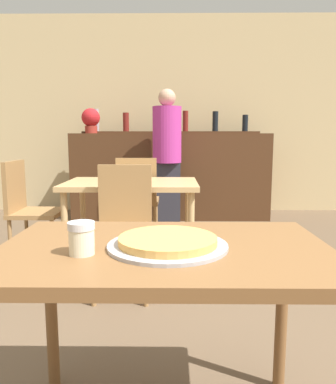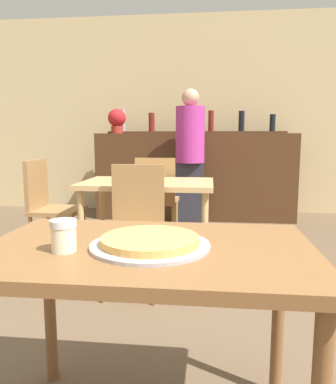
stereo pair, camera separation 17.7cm
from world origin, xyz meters
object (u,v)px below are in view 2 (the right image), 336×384
at_px(chair_far_side_back, 157,195).
at_px(pizza_tray, 150,242).
at_px(chair_far_side_front, 136,218).
at_px(chair_far_side_left, 49,203).
at_px(cheese_shaker, 64,235).
at_px(person_standing, 190,154).
at_px(potted_plant, 117,120).

bearing_deg(chair_far_side_back, pizza_tray, 97.68).
distance_m(chair_far_side_back, pizza_tray, 2.43).
xyz_separation_m(chair_far_side_front, pizza_tray, (0.32, -1.35, 0.22)).
xyz_separation_m(chair_far_side_left, cheese_shaker, (0.93, -1.95, 0.26)).
bearing_deg(person_standing, cheese_shaker, -93.66).
relative_size(chair_far_side_front, chair_far_side_left, 1.00).
height_order(chair_far_side_front, person_standing, person_standing).
relative_size(pizza_tray, potted_plant, 1.21).
distance_m(chair_far_side_front, person_standing, 1.98).
bearing_deg(person_standing, chair_far_side_left, -129.28).
bearing_deg(pizza_tray, chair_far_side_back, 97.68).
height_order(chair_far_side_left, cheese_shaker, chair_far_side_left).
height_order(chair_far_side_front, chair_far_side_left, same).
distance_m(chair_far_side_back, person_standing, 0.99).
xyz_separation_m(chair_far_side_left, person_standing, (1.14, 1.40, 0.37)).
relative_size(pizza_tray, cheese_shaker, 3.89).
bearing_deg(cheese_shaker, chair_far_side_front, 92.41).
height_order(chair_far_side_left, pizza_tray, chair_far_side_left).
relative_size(chair_far_side_left, person_standing, 0.54).
bearing_deg(chair_far_side_front, cheese_shaker, -87.59).
height_order(chair_far_side_front, potted_plant, potted_plant).
height_order(chair_far_side_front, pizza_tray, chair_far_side_front).
bearing_deg(chair_far_side_back, potted_plant, -62.33).
distance_m(chair_far_side_left, person_standing, 1.84).
distance_m(chair_far_side_front, pizza_tray, 1.41).
distance_m(cheese_shaker, person_standing, 3.36).
relative_size(pizza_tray, person_standing, 0.24).
bearing_deg(chair_far_side_left, pizza_tray, -147.54).
relative_size(chair_far_side_left, cheese_shaker, 8.76).
xyz_separation_m(chair_far_side_back, person_standing, (0.27, 0.88, 0.37)).
bearing_deg(cheese_shaker, pizza_tray, 15.95).
bearing_deg(person_standing, potted_plant, 152.35).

